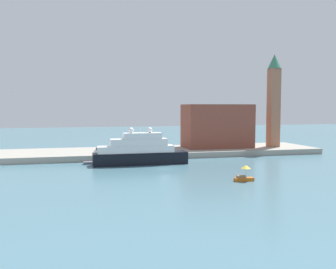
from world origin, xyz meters
TOP-DOWN VIEW (x-y plane):
  - ground at (0.00, 0.00)m, footprint 400.00×400.00m
  - quay_dock at (0.00, 27.22)m, footprint 110.00×22.44m
  - large_yacht at (-4.69, 8.41)m, footprint 24.17×4.39m
  - small_motorboat at (11.86, -18.00)m, footprint 3.94×1.95m
  - work_barge at (-16.43, 12.29)m, footprint 4.46×1.94m
  - harbor_building at (24.19, 27.88)m, footprint 21.45×11.42m
  - bell_tower at (42.90, 25.24)m, footprint 4.31×4.31m
  - parked_car at (-13.49, 22.66)m, footprint 4.23×1.74m
  - person_figure at (-8.60, 25.18)m, footprint 0.36×0.36m
  - mooring_bollard at (3.55, 17.63)m, footprint 0.42×0.42m

SIDE VIEW (x-z plane):
  - ground at x=0.00m, z-range 0.00..0.00m
  - work_barge at x=-16.43m, z-range 0.00..0.64m
  - quay_dock at x=0.00m, z-range 0.00..1.69m
  - small_motorboat at x=11.86m, z-range -0.23..2.97m
  - mooring_bollard at x=3.55m, z-range 1.69..2.52m
  - parked_car at x=-13.49m, z-range 1.59..3.00m
  - person_figure at x=-8.60m, z-range 1.63..3.37m
  - large_yacht at x=-4.69m, z-range -2.26..8.81m
  - harbor_building at x=24.19m, z-range 1.69..15.62m
  - bell_tower at x=42.90m, z-range 2.90..33.12m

